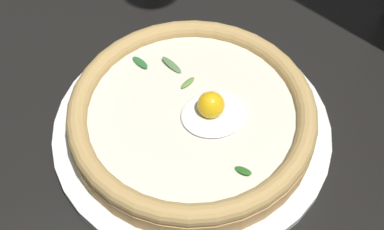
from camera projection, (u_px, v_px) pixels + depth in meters
name	position (u px, v px, depth m)	size (l,w,h in m)	color
ground_plane	(206.00, 150.00, 0.62)	(2.40, 2.40, 0.03)	black
pizza_plate	(192.00, 128.00, 0.61)	(0.33, 0.33, 0.01)	white
pizza	(192.00, 114.00, 0.59)	(0.29, 0.29, 0.06)	tan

